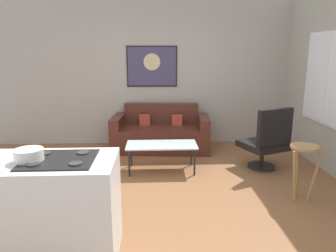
% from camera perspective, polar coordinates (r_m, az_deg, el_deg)
% --- Properties ---
extents(ground, '(6.40, 6.40, 0.04)m').
position_cam_1_polar(ground, '(4.23, -1.71, -12.46)').
color(ground, brown).
extents(back_wall, '(6.40, 0.05, 2.80)m').
position_cam_1_polar(back_wall, '(6.24, -2.19, 9.54)').
color(back_wall, '#A69E96').
rests_on(back_wall, ground).
extents(couch, '(1.84, 0.95, 0.83)m').
position_cam_1_polar(couch, '(5.95, -1.34, -1.46)').
color(couch, '#482118').
rests_on(couch, ground).
extents(coffee_table, '(1.08, 0.51, 0.43)m').
position_cam_1_polar(coffee_table, '(4.86, -1.16, -3.71)').
color(coffee_table, silver).
rests_on(coffee_table, ground).
extents(armchair, '(0.79, 0.78, 0.99)m').
position_cam_1_polar(armchair, '(5.12, 17.46, -2.61)').
color(armchair, black).
rests_on(armchair, ground).
extents(bar_stool, '(0.38, 0.38, 0.72)m').
position_cam_1_polar(bar_stool, '(4.18, 23.29, -5.37)').
color(bar_stool, '#9E7545').
rests_on(bar_stool, ground).
extents(kitchen_counter, '(1.48, 0.69, 0.94)m').
position_cam_1_polar(kitchen_counter, '(3.12, -23.17, -13.68)').
color(kitchen_counter, silver).
rests_on(kitchen_counter, ground).
extents(mixing_bowl, '(0.24, 0.24, 0.11)m').
position_cam_1_polar(mixing_bowl, '(2.90, -23.83, -4.91)').
color(mixing_bowl, silver).
rests_on(mixing_bowl, kitchen_counter).
extents(wall_painting, '(0.97, 0.03, 0.78)m').
position_cam_1_polar(wall_painting, '(6.19, -2.92, 10.71)').
color(wall_painting, black).
extents(window, '(0.03, 1.34, 1.41)m').
position_cam_1_polar(window, '(5.41, 26.83, 7.61)').
color(window, silver).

